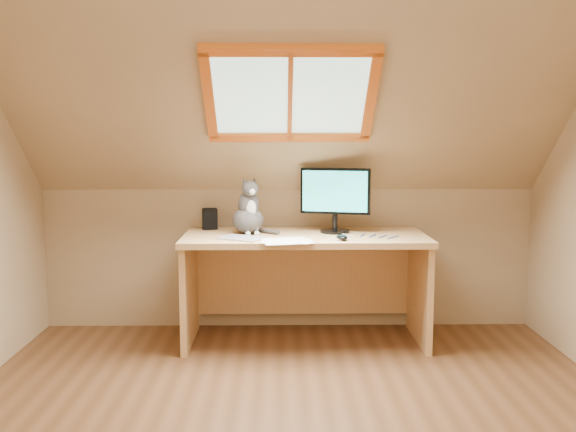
{
  "coord_description": "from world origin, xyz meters",
  "views": [
    {
      "loc": [
        -0.07,
        -2.82,
        1.39
      ],
      "look_at": [
        -0.01,
        1.0,
        0.9
      ],
      "focal_mm": 40.0,
      "sensor_mm": 36.0,
      "label": 1
    }
  ],
  "objects": [
    {
      "name": "room_shell",
      "position": [
        0.0,
        -0.09,
        1.43
      ],
      "size": [
        3.52,
        3.52,
        2.41
      ],
      "color": "tan",
      "rests_on": "ground"
    },
    {
      "name": "desk",
      "position": [
        0.11,
        1.45,
        0.51
      ],
      "size": [
        1.6,
        0.7,
        0.73
      ],
      "color": "#E0AC6A",
      "rests_on": "ground"
    },
    {
      "name": "monitor",
      "position": [
        0.31,
        1.46,
        0.98
      ],
      "size": [
        0.47,
        0.2,
        0.44
      ],
      "color": "black",
      "rests_on": "desk"
    },
    {
      "name": "cat",
      "position": [
        -0.27,
        1.42,
        0.87
      ],
      "size": [
        0.28,
        0.31,
        0.39
      ],
      "color": "#4A4542",
      "rests_on": "desk"
    },
    {
      "name": "desk_speaker",
      "position": [
        -0.55,
        1.63,
        0.8
      ],
      "size": [
        0.12,
        0.12,
        0.14
      ],
      "primitive_type": "cube",
      "rotation": [
        0.0,
        0.0,
        0.19
      ],
      "color": "black",
      "rests_on": "desk"
    },
    {
      "name": "graphics_tablet",
      "position": [
        -0.3,
        1.2,
        0.74
      ],
      "size": [
        0.32,
        0.28,
        0.01
      ],
      "primitive_type": "cube",
      "rotation": [
        0.0,
        0.0,
        -0.46
      ],
      "color": "#B2B2B7",
      "rests_on": "desk"
    },
    {
      "name": "mouse",
      "position": [
        0.33,
        1.15,
        0.75
      ],
      "size": [
        0.09,
        0.12,
        0.04
      ],
      "primitive_type": "ellipsoid",
      "rotation": [
        0.0,
        0.0,
        0.22
      ],
      "color": "black",
      "rests_on": "desk"
    },
    {
      "name": "papers",
      "position": [
        0.04,
        1.12,
        0.73
      ],
      "size": [
        0.35,
        0.3,
        0.01
      ],
      "color": "white",
      "rests_on": "desk"
    },
    {
      "name": "cables",
      "position": [
        0.48,
        1.26,
        0.74
      ],
      "size": [
        0.51,
        0.26,
        0.01
      ],
      "color": "silver",
      "rests_on": "desk"
    }
  ]
}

